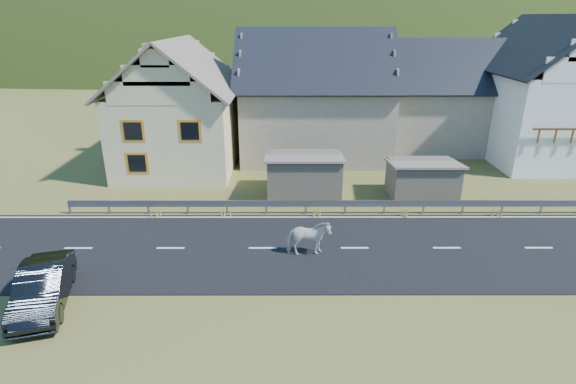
{
  "coord_description": "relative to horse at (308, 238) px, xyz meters",
  "views": [
    {
      "loc": [
        -2.93,
        -17.22,
        9.42
      ],
      "look_at": [
        -2.9,
        1.5,
        2.06
      ],
      "focal_mm": 28.0,
      "sensor_mm": 36.0,
      "label": 1
    }
  ],
  "objects": [
    {
      "name": "mountain",
      "position": [
        7.07,
        180.57,
        -20.81
      ],
      "size": [
        440.0,
        280.0,
        260.0
      ],
      "primitive_type": "ellipsoid",
      "color": "#1B3310",
      "rests_on": "ground"
    },
    {
      "name": "house_white",
      "position": [
        17.07,
        14.57,
        4.25
      ],
      "size": [
        8.8,
        10.8,
        9.7
      ],
      "color": "white",
      "rests_on": "ground"
    },
    {
      "name": "house_stone_b",
      "position": [
        11.07,
        17.57,
        3.42
      ],
      "size": [
        9.8,
        8.8,
        8.1
      ],
      "color": "#9F937E",
      "rests_on": "ground"
    },
    {
      "name": "house_stone_a",
      "position": [
        1.07,
        15.57,
        3.82
      ],
      "size": [
        10.8,
        9.8,
        8.9
      ],
      "color": "#9F937E",
      "rests_on": "ground"
    },
    {
      "name": "shed_right",
      "position": [
        6.57,
        6.57,
        0.19
      ],
      "size": [
        3.8,
        2.9,
        2.2
      ],
      "primitive_type": "cube",
      "color": "#6B6051",
      "rests_on": "ground"
    },
    {
      "name": "car",
      "position": [
        -9.31,
        -3.43,
        -0.11
      ],
      "size": [
        2.59,
        4.51,
        1.41
      ],
      "primitive_type": "imported",
      "rotation": [
        0.0,
        0.0,
        0.27
      ],
      "color": "black",
      "rests_on": "ground"
    },
    {
      "name": "guardrail",
      "position": [
        2.07,
        4.25,
        -0.25
      ],
      "size": [
        28.1,
        0.09,
        0.75
      ],
      "color": "#93969B",
      "rests_on": "ground"
    },
    {
      "name": "shed_left",
      "position": [
        0.07,
        7.07,
        0.29
      ],
      "size": [
        4.3,
        3.3,
        2.4
      ],
      "primitive_type": "cube",
      "color": "#6B6051",
      "rests_on": "ground"
    },
    {
      "name": "lane_markings",
      "position": [
        2.07,
        0.57,
        -0.77
      ],
      "size": [
        60.0,
        6.6,
        0.01
      ],
      "primitive_type": "cube",
      "color": "silver",
      "rests_on": "road"
    },
    {
      "name": "conifer_patch",
      "position": [
        -52.93,
        110.57,
        5.19
      ],
      "size": [
        76.0,
        50.0,
        28.0
      ],
      "primitive_type": "ellipsoid",
      "color": "black",
      "rests_on": "ground"
    },
    {
      "name": "house_cream",
      "position": [
        -7.94,
        12.57,
        3.54
      ],
      "size": [
        7.8,
        9.8,
        8.3
      ],
      "color": "beige",
      "rests_on": "ground"
    },
    {
      "name": "ground",
      "position": [
        2.07,
        0.57,
        -0.81
      ],
      "size": [
        160.0,
        160.0,
        0.0
      ],
      "primitive_type": "plane",
      "color": "#4A4D20",
      "rests_on": "ground"
    },
    {
      "name": "road",
      "position": [
        2.07,
        0.57,
        -0.79
      ],
      "size": [
        60.0,
        7.0,
        0.04
      ],
      "primitive_type": "cube",
      "color": "black",
      "rests_on": "ground"
    },
    {
      "name": "horse",
      "position": [
        0.0,
        0.0,
        0.0
      ],
      "size": [
        0.97,
        1.89,
        1.55
      ],
      "primitive_type": "imported",
      "rotation": [
        0.0,
        0.0,
        1.65
      ],
      "color": "silver",
      "rests_on": "road"
    }
  ]
}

